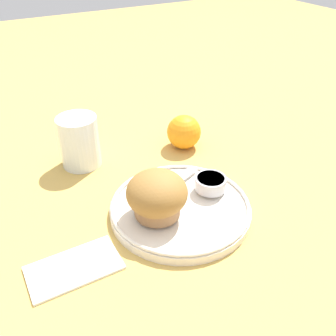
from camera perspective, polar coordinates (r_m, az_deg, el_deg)
name	(u,v)px	position (r m, az deg, el deg)	size (l,w,h in m)	color
ground_plane	(171,203)	(0.63, 0.51, -5.30)	(3.00, 3.00, 0.00)	tan
plate	(181,208)	(0.60, 1.94, -6.05)	(0.22, 0.22, 0.02)	silver
muffin	(157,195)	(0.56, -1.69, -4.19)	(0.09, 0.09, 0.07)	#9E7047
cream_ramekin	(210,183)	(0.62, 6.48, -2.22)	(0.05, 0.05, 0.02)	silver
berry_pair	(160,188)	(0.61, -1.17, -3.08)	(0.03, 0.01, 0.01)	maroon
butter_knife	(168,188)	(0.62, -0.01, -3.00)	(0.15, 0.07, 0.00)	silver
orange_fruit	(184,132)	(0.76, 2.44, 5.51)	(0.07, 0.07, 0.07)	orange
juice_glass	(79,142)	(0.72, -13.36, 3.95)	(0.07, 0.07, 0.10)	silver
folded_napkin	(74,267)	(0.54, -14.14, -14.38)	(0.12, 0.07, 0.01)	white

